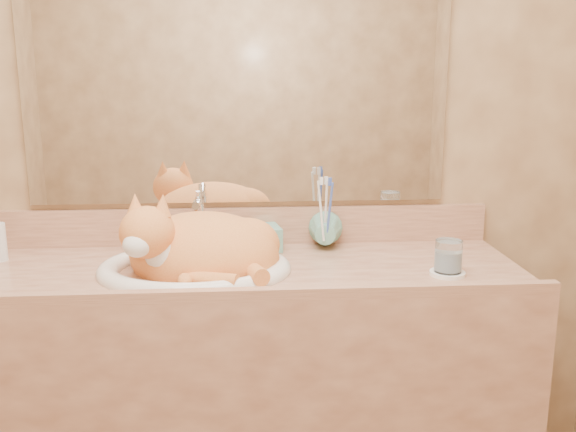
{
  "coord_description": "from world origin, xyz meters",
  "views": [
    {
      "loc": [
        0.01,
        -1.02,
        1.4
      ],
      "look_at": [
        0.13,
        0.7,
        1.01
      ],
      "focal_mm": 40.0,
      "sensor_mm": 36.0,
      "label": 1
    }
  ],
  "objects": [
    {
      "name": "wall_back",
      "position": [
        0.0,
        1.0,
        1.25
      ],
      "size": [
        2.4,
        0.02,
        2.5
      ],
      "primitive_type": "cube",
      "color": "brown",
      "rests_on": "ground"
    },
    {
      "name": "vanity_counter",
      "position": [
        0.0,
        0.72,
        0.42
      ],
      "size": [
        1.6,
        0.55,
        0.85
      ],
      "primitive_type": null,
      "color": "brown",
      "rests_on": "floor"
    },
    {
      "name": "mirror",
      "position": [
        0.0,
        0.99,
        1.39
      ],
      "size": [
        1.3,
        0.02,
        0.8
      ],
      "primitive_type": "cube",
      "color": "white",
      "rests_on": "wall_back"
    },
    {
      "name": "sink_basin",
      "position": [
        -0.13,
        0.7,
        0.93
      ],
      "size": [
        0.61,
        0.55,
        0.16
      ],
      "primitive_type": null,
      "rotation": [
        0.0,
        0.0,
        -0.24
      ],
      "color": "white",
      "rests_on": "vanity_counter"
    },
    {
      "name": "faucet",
      "position": [
        -0.13,
        0.91,
        0.94
      ],
      "size": [
        0.07,
        0.13,
        0.18
      ],
      "primitive_type": null,
      "rotation": [
        0.0,
        0.0,
        -0.22
      ],
      "color": "silver",
      "rests_on": "vanity_counter"
    },
    {
      "name": "cat",
      "position": [
        -0.12,
        0.71,
        0.92
      ],
      "size": [
        0.49,
        0.43,
        0.24
      ],
      "primitive_type": null,
      "rotation": [
        0.0,
        0.0,
        -0.2
      ],
      "color": "orange",
      "rests_on": "sink_basin"
    },
    {
      "name": "soap_dispenser",
      "position": [
        0.09,
        0.86,
        0.93
      ],
      "size": [
        0.09,
        0.09,
        0.17
      ],
      "primitive_type": "imported",
      "rotation": [
        0.0,
        0.0,
        0.18
      ],
      "color": "#68A794",
      "rests_on": "vanity_counter"
    },
    {
      "name": "toothbrush_cup",
      "position": [
        0.26,
        0.87,
        0.9
      ],
      "size": [
        0.12,
        0.12,
        0.1
      ],
      "primitive_type": "imported",
      "rotation": [
        0.0,
        0.0,
        -0.14
      ],
      "color": "#68A794",
      "rests_on": "vanity_counter"
    },
    {
      "name": "toothbrushes",
      "position": [
        0.26,
        0.87,
        0.99
      ],
      "size": [
        0.04,
        0.04,
        0.24
      ],
      "primitive_type": null,
      "color": "white",
      "rests_on": "toothbrush_cup"
    },
    {
      "name": "saucer",
      "position": [
        0.57,
        0.62,
        0.85
      ],
      "size": [
        0.1,
        0.1,
        0.01
      ],
      "primitive_type": "cylinder",
      "color": "white",
      "rests_on": "vanity_counter"
    },
    {
      "name": "water_glass",
      "position": [
        0.57,
        0.62,
        0.9
      ],
      "size": [
        0.07,
        0.07,
        0.09
      ],
      "primitive_type": "cylinder",
      "color": "white",
      "rests_on": "saucer"
    }
  ]
}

